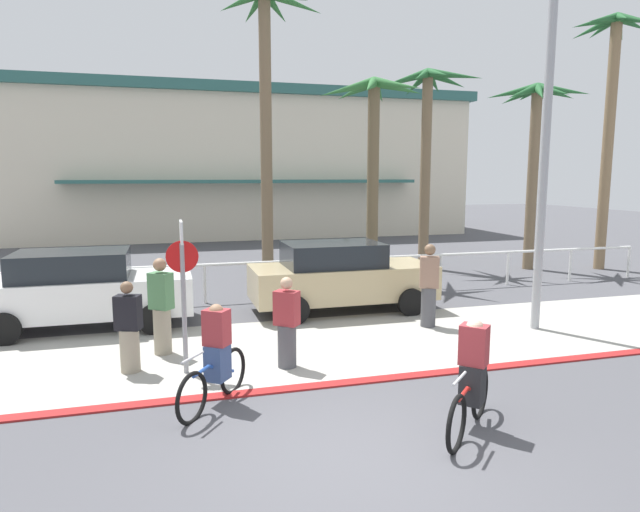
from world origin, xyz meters
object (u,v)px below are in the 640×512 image
at_px(pedestrian_3, 287,327).
at_px(palm_tree_5, 426,117).
at_px(car_white_1, 83,289).
at_px(pedestrian_1, 162,310).
at_px(stop_sign_bike_lane, 183,275).
at_px(car_tan_2, 340,276).
at_px(cyclist_red_0, 472,378).
at_px(palm_tree_4, 374,131).
at_px(palm_tree_3, 266,70).
at_px(pedestrian_2, 129,331).
at_px(palm_tree_7, 611,80).
at_px(cyclist_blue_1, 216,358).
at_px(streetlight_curb, 554,125).
at_px(palm_tree_6, 535,126).
at_px(pedestrian_0, 429,289).

bearing_deg(pedestrian_3, palm_tree_5, 52.12).
height_order(palm_tree_5, car_white_1, palm_tree_5).
bearing_deg(pedestrian_1, stop_sign_bike_lane, -72.08).
bearing_deg(car_tan_2, cyclist_red_0, -92.65).
bearing_deg(palm_tree_4, pedestrian_3, -121.08).
height_order(stop_sign_bike_lane, palm_tree_3, palm_tree_3).
bearing_deg(pedestrian_2, cyclist_red_0, -37.83).
height_order(palm_tree_3, palm_tree_7, palm_tree_3).
bearing_deg(cyclist_red_0, cyclist_blue_1, 151.00).
relative_size(car_tan_2, pedestrian_1, 2.44).
bearing_deg(car_tan_2, palm_tree_4, 58.19).
xyz_separation_m(palm_tree_3, palm_tree_4, (3.14, -0.84, -1.79)).
height_order(streetlight_curb, car_tan_2, streetlight_curb).
height_order(palm_tree_6, pedestrian_3, palm_tree_6).
bearing_deg(palm_tree_5, palm_tree_3, -170.87).
relative_size(palm_tree_6, cyclist_red_0, 4.27).
xyz_separation_m(car_white_1, car_tan_2, (5.78, -0.02, 0.00)).
xyz_separation_m(palm_tree_6, car_tan_2, (-8.30, -4.06, -4.11)).
xyz_separation_m(palm_tree_7, pedestrian_1, (-14.89, -5.71, -5.66)).
relative_size(palm_tree_5, palm_tree_6, 1.08).
height_order(stop_sign_bike_lane, pedestrian_0, stop_sign_bike_lane).
bearing_deg(palm_tree_3, car_tan_2, -77.44).
distance_m(palm_tree_4, cyclist_red_0, 11.03).
bearing_deg(stop_sign_bike_lane, car_white_1, 120.24).
xyz_separation_m(stop_sign_bike_lane, palm_tree_7, (14.52, 6.86, 4.83)).
height_order(palm_tree_7, pedestrian_0, palm_tree_7).
height_order(palm_tree_3, palm_tree_6, palm_tree_3).
xyz_separation_m(streetlight_curb, car_tan_2, (-3.56, 2.90, -3.41)).
bearing_deg(car_tan_2, cyclist_blue_1, -125.43).
height_order(pedestrian_0, pedestrian_3, pedestrian_0).
relative_size(streetlight_curb, palm_tree_4, 1.21).
bearing_deg(car_white_1, palm_tree_7, 11.72).
bearing_deg(palm_tree_5, palm_tree_7, -17.08).
distance_m(palm_tree_5, cyclist_red_0, 13.62).
bearing_deg(pedestrian_3, stop_sign_bike_lane, 174.31).
height_order(cyclist_red_0, pedestrian_2, pedestrian_2).
relative_size(palm_tree_7, pedestrian_0, 4.74).
relative_size(palm_tree_4, palm_tree_6, 0.97).
bearing_deg(pedestrian_0, pedestrian_2, -168.81).
xyz_separation_m(palm_tree_7, car_white_1, (-16.52, -3.43, -5.63)).
distance_m(stop_sign_bike_lane, palm_tree_5, 12.72).
xyz_separation_m(palm_tree_4, car_white_1, (-7.96, -3.48, -3.76)).
bearing_deg(streetlight_curb, cyclist_blue_1, -164.85).
relative_size(streetlight_curb, palm_tree_7, 0.86).
relative_size(palm_tree_3, car_tan_2, 1.99).
distance_m(stop_sign_bike_lane, pedestrian_0, 5.47).
bearing_deg(car_white_1, palm_tree_6, 16.00).
xyz_separation_m(stop_sign_bike_lane, palm_tree_3, (2.81, 7.76, 4.74)).
height_order(palm_tree_3, cyclist_blue_1, palm_tree_3).
bearing_deg(streetlight_curb, pedestrian_3, -173.10).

